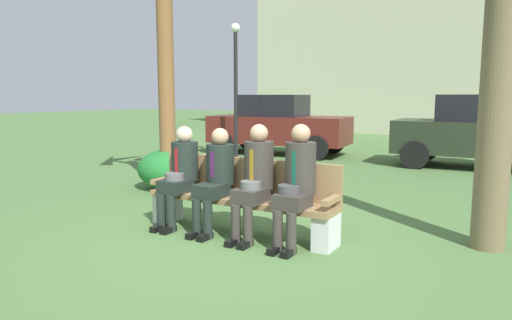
{
  "coord_description": "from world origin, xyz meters",
  "views": [
    {
      "loc": [
        2.89,
        -4.42,
        1.65
      ],
      "look_at": [
        -0.08,
        0.6,
        0.85
      ],
      "focal_mm": 32.83,
      "sensor_mm": 36.0,
      "label": 1
    }
  ],
  "objects": [
    {
      "name": "building_backdrop",
      "position": [
        -2.41,
        18.87,
        5.75
      ],
      "size": [
        13.5,
        6.92,
        11.44
      ],
      "color": "#B0B391",
      "rests_on": "ground"
    },
    {
      "name": "seated_man_leftmost",
      "position": [
        -0.91,
        0.12,
        0.71
      ],
      "size": [
        0.34,
        0.72,
        1.27
      ],
      "color": "#1E2823",
      "rests_on": "ground"
    },
    {
      "name": "street_lamp",
      "position": [
        -3.77,
        5.83,
        2.14
      ],
      "size": [
        0.24,
        0.24,
        3.48
      ],
      "color": "black",
      "rests_on": "ground"
    },
    {
      "name": "seated_man_centerleft",
      "position": [
        -0.36,
        0.12,
        0.71
      ],
      "size": [
        0.34,
        0.72,
        1.27
      ],
      "color": "#1E2823",
      "rests_on": "ground"
    },
    {
      "name": "shrub_near_bench",
      "position": [
        -2.63,
        1.86,
        0.36
      ],
      "size": [
        1.14,
        1.04,
        0.71
      ],
      "primitive_type": "ellipsoid",
      "color": "#206F2C",
      "rests_on": "ground"
    },
    {
      "name": "parked_car_near",
      "position": [
        -3.32,
        7.3,
        0.84
      ],
      "size": [
        4.03,
        2.01,
        1.68
      ],
      "color": "#591E19",
      "rests_on": "ground"
    },
    {
      "name": "ground_plane",
      "position": [
        0.0,
        0.0,
        0.0
      ],
      "size": [
        80.0,
        80.0,
        0.0
      ],
      "primitive_type": "plane",
      "color": "#4A6F39"
    },
    {
      "name": "shrub_mid_lawn",
      "position": [
        -1.34,
        2.6,
        0.3
      ],
      "size": [
        0.96,
        0.88,
        0.6
      ],
      "primitive_type": "ellipsoid",
      "color": "#306230",
      "rests_on": "ground"
    },
    {
      "name": "parked_car_far",
      "position": [
        1.94,
        7.3,
        0.84
      ],
      "size": [
        3.95,
        1.82,
        1.68
      ],
      "color": "#232D1E",
      "rests_on": "ground"
    },
    {
      "name": "park_bench",
      "position": [
        -0.08,
        0.26,
        0.44
      ],
      "size": [
        2.44,
        0.44,
        0.9
      ],
      "color": "#99754C",
      "rests_on": "ground"
    },
    {
      "name": "seated_man_centerright",
      "position": [
        0.19,
        0.12,
        0.74
      ],
      "size": [
        0.34,
        0.72,
        1.33
      ],
      "color": "#38332D",
      "rests_on": "ground"
    },
    {
      "name": "seated_man_rightmost",
      "position": [
        0.72,
        0.13,
        0.75
      ],
      "size": [
        0.34,
        0.72,
        1.35
      ],
      "color": "#38332D",
      "rests_on": "ground"
    }
  ]
}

